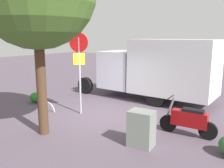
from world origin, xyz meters
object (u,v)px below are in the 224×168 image
at_px(stop_sign, 79,61).
at_px(bike_rack_hoop, 47,111).
at_px(box_truck_near, 155,68).
at_px(utility_cabinet, 141,129).
at_px(motorcycle, 189,120).

height_order(stop_sign, bike_rack_hoop, stop_sign).
bearing_deg(stop_sign, box_truck_near, -112.69).
bearing_deg(stop_sign, bike_rack_hoop, 22.35).
height_order(stop_sign, utility_cabinet, stop_sign).
bearing_deg(utility_cabinet, stop_sign, -19.34).
distance_m(box_truck_near, utility_cabinet, 5.38).
relative_size(box_truck_near, motorcycle, 3.89).
xyz_separation_m(box_truck_near, bike_rack_hoop, (2.94, 4.27, -1.63)).
xyz_separation_m(stop_sign, utility_cabinet, (-3.45, 1.21, -1.65)).
relative_size(box_truck_near, utility_cabinet, 6.72).
bearing_deg(motorcycle, box_truck_near, -53.79).
xyz_separation_m(box_truck_near, stop_sign, (1.55, 3.70, 0.54)).
height_order(box_truck_near, utility_cabinet, box_truck_near).
distance_m(motorcycle, bike_rack_hoop, 5.80).
relative_size(motorcycle, utility_cabinet, 1.73).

